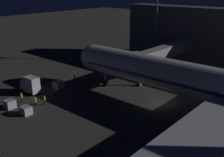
# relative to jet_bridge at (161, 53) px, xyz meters

# --- Properties ---
(ground_plane) EXTENTS (320.00, 320.00, 0.00)m
(ground_plane) POSITION_rel_jet_bridge_xyz_m (13.16, 8.28, -5.87)
(ground_plane) COLOR #383533
(jet_bridge) EXTENTS (24.83, 3.40, 7.40)m
(jet_bridge) POSITION_rel_jet_bridge_xyz_m (0.00, 0.00, 0.00)
(jet_bridge) COLOR #9E9E99
(jet_bridge) RESTS_ON ground_plane
(apron_floodlight_mast) EXTENTS (2.90, 0.50, 19.82)m
(apron_floodlight_mast) POSITION_rel_jet_bridge_xyz_m (-12.34, -9.34, 5.51)
(apron_floodlight_mast) COLOR #59595E
(apron_floodlight_mast) RESTS_ON ground_plane
(ops_van) EXTENTS (2.36, 4.46, 3.47)m
(ops_van) POSITION_rel_jet_bridge_xyz_m (25.98, -14.38, -4.11)
(ops_van) COLOR silver
(ops_van) RESTS_ON ground_plane
(baggage_container_near_belt) EXTENTS (1.56, 1.78, 1.43)m
(baggage_container_near_belt) POSITION_rel_jet_bridge_xyz_m (32.16, -6.55, -5.15)
(baggage_container_near_belt) COLOR #B7BABF
(baggage_container_near_belt) RESTS_ON ground_plane
(baggage_container_mid_row) EXTENTS (1.70, 1.64, 1.52)m
(baggage_container_mid_row) POSITION_rel_jet_bridge_xyz_m (32.62, -10.91, -5.11)
(baggage_container_mid_row) COLOR #B7BABF
(baggage_container_mid_row) RESTS_ON ground_plane
(baggage_container_spare) EXTENTS (1.89, 1.89, 1.48)m
(baggage_container_spare) POSITION_rel_jet_bridge_xyz_m (20.64, -12.31, -5.13)
(baggage_container_spare) COLOR #B7BABF
(baggage_container_spare) RESTS_ON ground_plane
(ground_crew_near_nose_gear) EXTENTS (0.40, 0.40, 1.80)m
(ground_crew_near_nose_gear) POSITION_rel_jet_bridge_xyz_m (29.17, -8.19, -4.88)
(ground_crew_near_nose_gear) COLOR black
(ground_crew_near_nose_gear) RESTS_ON ground_plane
(ground_crew_by_belt_loader) EXTENTS (0.40, 0.40, 1.68)m
(ground_crew_by_belt_loader) POSITION_rel_jet_bridge_xyz_m (27.64, -7.54, -4.94)
(ground_crew_by_belt_loader) COLOR black
(ground_crew_by_belt_loader) RESTS_ON ground_plane
(ground_crew_marshaller_fwd) EXTENTS (0.40, 0.40, 1.91)m
(ground_crew_marshaller_fwd) POSITION_rel_jet_bridge_xyz_m (29.87, -11.52, -4.81)
(ground_crew_marshaller_fwd) COLOR black
(ground_crew_marshaller_fwd) RESTS_ON ground_plane
(ground_crew_under_port_wing) EXTENTS (0.40, 0.40, 1.86)m
(ground_crew_under_port_wing) POSITION_rel_jet_bridge_xyz_m (23.91, -9.42, -4.84)
(ground_crew_under_port_wing) COLOR black
(ground_crew_under_port_wing) RESTS_ON ground_plane
(ground_crew_by_tug) EXTENTS (0.40, 0.40, 1.78)m
(ground_crew_by_tug) POSITION_rel_jet_bridge_xyz_m (16.11, -12.25, -4.89)
(ground_crew_by_tug) COLOR black
(ground_crew_by_tug) RESTS_ON ground_plane
(traffic_cone_nose_port) EXTENTS (0.36, 0.36, 0.55)m
(traffic_cone_nose_port) POSITION_rel_jet_bridge_xyz_m (10.96, -11.11, -5.59)
(traffic_cone_nose_port) COLOR orange
(traffic_cone_nose_port) RESTS_ON ground_plane
(traffic_cone_nose_starboard) EXTENTS (0.36, 0.36, 0.55)m
(traffic_cone_nose_starboard) POSITION_rel_jet_bridge_xyz_m (15.36, -11.11, -5.59)
(traffic_cone_nose_starboard) COLOR orange
(traffic_cone_nose_starboard) RESTS_ON ground_plane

